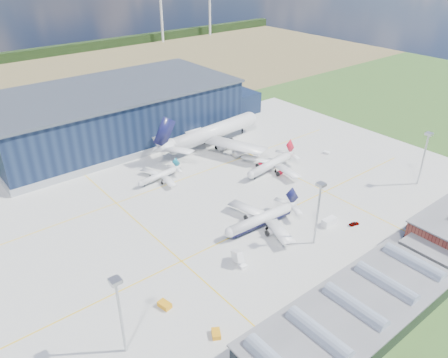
# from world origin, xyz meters

# --- Properties ---
(ground) EXTENTS (600.00, 600.00, 0.00)m
(ground) POSITION_xyz_m (0.00, 0.00, 0.00)
(ground) COLOR #29521F
(ground) RESTS_ON ground
(apron) EXTENTS (220.00, 160.00, 0.08)m
(apron) POSITION_xyz_m (0.00, 10.00, 0.03)
(apron) COLOR #ACADA7
(apron) RESTS_ON ground
(farmland) EXTENTS (600.00, 220.00, 0.01)m
(farmland) POSITION_xyz_m (0.00, 220.00, 0.00)
(farmland) COLOR olive
(farmland) RESTS_ON ground
(treeline) EXTENTS (600.00, 8.00, 8.00)m
(treeline) POSITION_xyz_m (0.00, 300.00, 4.00)
(treeline) COLOR black
(treeline) RESTS_ON ground
(hangar) EXTENTS (145.00, 62.00, 26.10)m
(hangar) POSITION_xyz_m (2.81, 94.80, 11.62)
(hangar) COLOR #0F1932
(hangar) RESTS_ON ground
(glass_concourse) EXTENTS (78.00, 23.00, 8.60)m
(glass_concourse) POSITION_xyz_m (-6.45, -60.00, 3.69)
(glass_concourse) COLOR black
(glass_concourse) RESTS_ON ground
(light_mast_west) EXTENTS (2.60, 2.60, 23.00)m
(light_mast_west) POSITION_xyz_m (-60.00, -30.00, 15.43)
(light_mast_west) COLOR #ADAFB4
(light_mast_west) RESTS_ON ground
(light_mast_center) EXTENTS (2.60, 2.60, 23.00)m
(light_mast_center) POSITION_xyz_m (10.00, -30.00, 15.43)
(light_mast_center) COLOR #ADAFB4
(light_mast_center) RESTS_ON ground
(light_mast_east) EXTENTS (2.60, 2.60, 23.00)m
(light_mast_east) POSITION_xyz_m (75.00, -30.00, 15.43)
(light_mast_east) COLOR #ADAFB4
(light_mast_east) RESTS_ON ground
(airliner_navy) EXTENTS (35.65, 34.95, 11.06)m
(airliner_navy) POSITION_xyz_m (2.04, -12.00, 5.53)
(airliner_navy) COLOR silver
(airliner_navy) RESTS_ON ground
(airliner_red) EXTENTS (36.42, 35.81, 10.61)m
(airliner_red) POSITION_xyz_m (34.78, 16.68, 5.31)
(airliner_red) COLOR silver
(airliner_red) RESTS_ON ground
(airliner_widebody) EXTENTS (72.89, 71.58, 21.79)m
(airliner_widebody) POSITION_xyz_m (33.00, 55.00, 10.90)
(airliner_widebody) COLOR silver
(airliner_widebody) RESTS_ON ground
(airliner_regional) EXTENTS (24.99, 24.56, 7.40)m
(airliner_regional) POSITION_xyz_m (-7.89, 40.00, 3.70)
(airliner_regional) COLOR silver
(airliner_regional) RESTS_ON ground
(gse_tug_a) EXTENTS (2.99, 4.13, 1.56)m
(gse_tug_a) POSITION_xyz_m (-44.64, -23.49, 0.78)
(gse_tug_a) COLOR orange
(gse_tug_a) RESTS_ON ground
(gse_tug_b) EXTENTS (3.53, 3.93, 1.42)m
(gse_tug_b) POSITION_xyz_m (-39.77, -40.33, 0.71)
(gse_tug_b) COLOR orange
(gse_tug_b) RESTS_ON ground
(gse_cart_a) EXTENTS (2.75, 3.37, 1.26)m
(gse_cart_a) POSITION_xyz_m (68.62, 12.90, 0.63)
(gse_cart_a) COLOR white
(gse_cart_a) RESTS_ON ground
(gse_van_b) EXTENTS (4.35, 5.06, 2.14)m
(gse_van_b) POSITION_xyz_m (35.48, 19.20, 1.07)
(gse_van_b) COLOR white
(gse_van_b) RESTS_ON ground
(gse_van_c) EXTENTS (5.68, 2.90, 2.68)m
(gse_van_c) POSITION_xyz_m (22.31, -26.25, 1.34)
(gse_van_c) COLOR white
(gse_van_c) RESTS_ON ground
(airstair) EXTENTS (3.53, 5.73, 3.42)m
(airstair) POSITION_xyz_m (-16.85, -21.86, 1.71)
(airstair) COLOR white
(airstair) RESTS_ON ground
(car_a) EXTENTS (4.07, 2.49, 1.29)m
(car_a) POSITION_xyz_m (29.23, -32.00, 0.65)
(car_a) COLOR #99999E
(car_a) RESTS_ON ground
(car_b) EXTENTS (4.01, 1.57, 1.30)m
(car_b) POSITION_xyz_m (37.64, -48.00, 0.65)
(car_b) COLOR #99999E
(car_b) RESTS_ON ground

